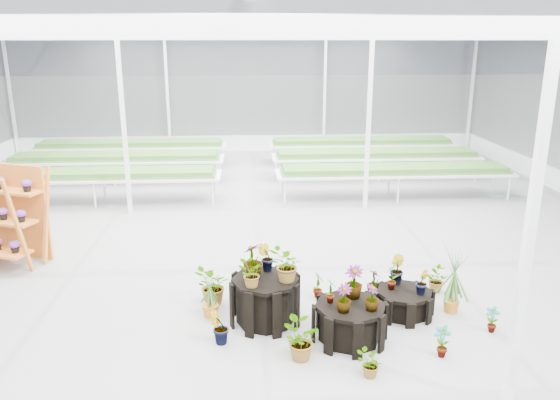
{
  "coord_description": "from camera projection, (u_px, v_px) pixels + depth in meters",
  "views": [
    {
      "loc": [
        -0.03,
        -9.37,
        4.2
      ],
      "look_at": [
        0.57,
        0.49,
        1.3
      ],
      "focal_mm": 35.0,
      "sensor_mm": 36.0,
      "label": 1
    }
  ],
  "objects": [
    {
      "name": "steel_frame",
      "position": [
        249.0,
        156.0,
        9.52
      ],
      "size": [
        18.0,
        24.0,
        4.5
      ],
      "primitive_type": null,
      "color": "silver",
      "rests_on": "ground"
    },
    {
      "name": "plinth_tall",
      "position": [
        265.0,
        300.0,
        8.37
      ],
      "size": [
        1.32,
        1.32,
        0.73
      ],
      "primitive_type": "cylinder",
      "rotation": [
        0.0,
        0.0,
        0.29
      ],
      "color": "black",
      "rests_on": "ground"
    },
    {
      "name": "nursery_benches",
      "position": [
        248.0,
        167.0,
        16.93
      ],
      "size": [
        16.0,
        7.0,
        0.84
      ],
      "primitive_type": null,
      "color": "silver",
      "rests_on": "ground"
    },
    {
      "name": "plinth_mid",
      "position": [
        350.0,
        322.0,
        7.89
      ],
      "size": [
        1.09,
        1.09,
        0.56
      ],
      "primitive_type": "cylinder",
      "rotation": [
        0.0,
        0.0,
        0.03
      ],
      "color": "black",
      "rests_on": "ground"
    },
    {
      "name": "nursery_plants",
      "position": [
        317.0,
        289.0,
        8.38
      ],
      "size": [
        4.65,
        2.85,
        1.29
      ],
      "color": "#386026",
      "rests_on": "ground"
    },
    {
      "name": "plinth_low",
      "position": [
        404.0,
        303.0,
        8.64
      ],
      "size": [
        0.94,
        0.94,
        0.41
      ],
      "primitive_type": "cylinder",
      "rotation": [
        0.0,
        0.0,
        -0.04
      ],
      "color": "black",
      "rests_on": "ground"
    },
    {
      "name": "greenhouse_shell",
      "position": [
        249.0,
        156.0,
        9.52
      ],
      "size": [
        18.0,
        24.0,
        4.5
      ],
      "primitive_type": null,
      "color": "white",
      "rests_on": "ground"
    },
    {
      "name": "ground_plane",
      "position": [
        251.0,
        275.0,
        10.16
      ],
      "size": [
        24.0,
        24.0,
        0.0
      ],
      "primitive_type": "plane",
      "color": "gray",
      "rests_on": "ground"
    }
  ]
}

